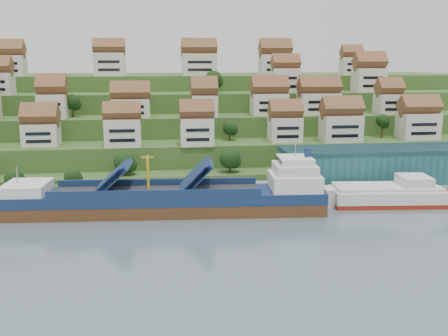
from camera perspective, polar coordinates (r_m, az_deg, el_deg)
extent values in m
plane|color=slate|center=(124.84, -1.28, -4.98)|extent=(300.00, 300.00, 0.00)
cube|color=gray|center=(142.09, 6.13, -2.47)|extent=(180.00, 14.00, 2.20)
cube|color=#2D4C1E|center=(207.99, -3.78, 2.45)|extent=(260.00, 128.00, 4.00)
cube|color=#2D4C1E|center=(212.38, -3.88, 3.60)|extent=(260.00, 118.00, 11.00)
cube|color=#2D4C1E|center=(219.82, -4.02, 4.80)|extent=(260.00, 102.00, 18.00)
cube|color=#2D4C1E|center=(227.35, -4.15, 5.93)|extent=(260.00, 86.00, 25.00)
cube|color=#2D4C1E|center=(236.00, -4.29, 6.88)|extent=(260.00, 68.00, 31.00)
cube|color=beige|center=(165.46, -20.14, 3.62)|extent=(10.52, 8.57, 6.84)
cube|color=beige|center=(156.96, -11.48, 3.99)|extent=(10.91, 7.03, 8.43)
cube|color=beige|center=(155.64, -3.12, 4.17)|extent=(10.07, 7.62, 8.55)
cube|color=beige|center=(164.11, 6.98, 4.39)|extent=(10.14, 7.73, 7.92)
cube|color=beige|center=(168.02, 13.19, 4.44)|extent=(12.57, 8.26, 8.52)
cube|color=beige|center=(181.37, 21.27, 4.49)|extent=(12.63, 8.31, 8.62)
cube|color=beige|center=(178.59, -18.93, 6.71)|extent=(9.23, 8.98, 7.96)
cube|color=beige|center=(174.55, -10.58, 6.76)|extent=(12.74, 7.90, 6.22)
cube|color=beige|center=(172.73, -2.27, 7.09)|extent=(8.60, 8.56, 7.35)
cube|color=beige|center=(179.22, 5.17, 7.26)|extent=(12.40, 8.36, 7.57)
cube|color=beige|center=(184.79, 10.75, 7.24)|extent=(14.37, 8.18, 7.54)
cube|color=beige|center=(192.23, 18.27, 6.96)|extent=(8.70, 8.04, 7.10)
cube|color=beige|center=(193.64, 7.01, 9.88)|extent=(9.99, 7.14, 9.16)
cube|color=beige|center=(205.39, 16.21, 9.62)|extent=(11.44, 8.47, 9.15)
cube|color=beige|center=(216.29, -23.30, 10.67)|extent=(11.49, 8.03, 8.07)
cube|color=beige|center=(208.31, -12.93, 11.46)|extent=(11.91, 7.51, 9.10)
cube|color=beige|center=(208.92, -2.86, 11.71)|extent=(13.83, 8.15, 8.88)
cube|color=beige|center=(214.50, 5.85, 11.63)|extent=(12.67, 8.73, 8.51)
cube|color=beige|center=(227.54, 14.31, 11.22)|extent=(8.69, 7.05, 7.53)
ellipsoid|color=#183712|center=(148.97, 0.68, 1.10)|extent=(6.20, 6.20, 6.20)
ellipsoid|color=#183712|center=(148.21, -11.28, 0.63)|extent=(6.33, 6.33, 6.33)
ellipsoid|color=#183712|center=(176.28, 14.90, 4.44)|extent=(4.24, 4.24, 4.24)
ellipsoid|color=#183712|center=(179.69, 17.69, 5.18)|extent=(4.47, 4.47, 4.47)
ellipsoid|color=#183712|center=(165.36, 0.68, 4.60)|extent=(4.75, 4.75, 4.75)
ellipsoid|color=#183712|center=(187.46, 10.03, 7.78)|extent=(5.06, 5.06, 5.06)
ellipsoid|color=#183712|center=(182.82, -19.60, 6.77)|extent=(5.87, 5.87, 5.87)
ellipsoid|color=#183712|center=(179.68, -16.94, 7.25)|extent=(5.19, 5.19, 5.19)
ellipsoid|color=#183712|center=(193.15, -1.22, 10.10)|extent=(6.70, 6.70, 6.70)
ellipsoid|color=#183712|center=(200.87, 6.93, 9.97)|extent=(5.73, 5.73, 5.73)
ellipsoid|color=#183712|center=(199.82, 8.00, 9.81)|extent=(5.44, 5.44, 5.44)
ellipsoid|color=#183712|center=(146.66, -22.86, -1.12)|extent=(5.20, 5.20, 5.20)
ellipsoid|color=#183712|center=(143.23, -16.90, -0.96)|extent=(4.72, 4.72, 4.72)
cube|color=#21595B|center=(153.08, 17.74, 0.41)|extent=(60.00, 15.00, 10.00)
cylinder|color=gray|center=(135.71, 5.84, -0.94)|extent=(0.16, 0.16, 8.00)
cube|color=maroon|center=(135.09, 6.12, 0.55)|extent=(1.20, 0.05, 0.80)
cube|color=white|center=(140.97, -24.24, -3.19)|extent=(2.40, 2.20, 2.20)
cube|color=#523119|center=(124.25, -6.71, -4.66)|extent=(78.71, 17.17, 5.01)
cube|color=navy|center=(123.34, -6.75, -3.19)|extent=(78.72, 17.29, 2.60)
cube|color=silver|center=(128.95, -21.61, -2.15)|extent=(10.75, 12.05, 2.60)
cube|color=#262628|center=(123.14, -7.70, -2.62)|extent=(50.62, 13.51, 0.30)
cube|color=navy|center=(123.65, -12.84, -1.13)|extent=(8.22, 11.53, 6.92)
cube|color=navy|center=(121.99, -3.52, -1.02)|extent=(7.84, 11.50, 7.32)
cylinder|color=yellow|center=(122.28, -8.69, -0.63)|extent=(0.75, 0.75, 9.01)
cube|color=silver|center=(124.82, 8.06, -1.53)|extent=(12.74, 12.18, 4.00)
cube|color=silver|center=(124.12, 8.11, -0.09)|extent=(10.67, 10.85, 2.50)
cube|color=silver|center=(123.70, 8.13, 0.86)|extent=(8.59, 9.52, 1.80)
cylinder|color=navy|center=(123.99, 9.52, 1.74)|extent=(1.70, 1.70, 2.20)
cube|color=maroon|center=(137.51, 18.01, -3.73)|extent=(29.19, 12.93, 2.46)
cube|color=silver|center=(136.98, 18.07, -2.89)|extent=(29.20, 13.04, 3.03)
cube|color=silver|center=(136.52, 18.12, -2.13)|extent=(27.68, 11.77, 1.13)
cube|color=silver|center=(138.76, 20.91, -1.42)|extent=(8.29, 8.97, 2.84)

